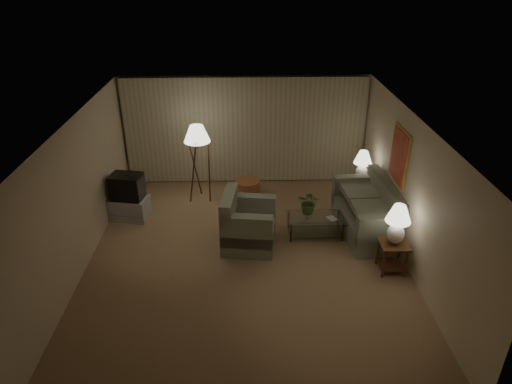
# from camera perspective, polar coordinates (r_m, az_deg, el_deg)

# --- Properties ---
(ground) EXTENTS (7.00, 7.00, 0.00)m
(ground) POSITION_cam_1_polar(r_m,az_deg,el_deg) (8.90, -1.18, -8.16)
(ground) COLOR #90714F
(ground) RESTS_ON ground
(room_shell) EXTENTS (6.04, 7.02, 2.72)m
(room_shell) POSITION_cam_1_polar(r_m,az_deg,el_deg) (9.40, -1.22, 6.00)
(room_shell) COLOR beige
(room_shell) RESTS_ON ground
(sofa) EXTENTS (2.10, 1.26, 0.87)m
(sofa) POSITION_cam_1_polar(r_m,az_deg,el_deg) (9.73, 13.65, -2.60)
(sofa) COLOR gray
(sofa) RESTS_ON ground
(armchair) EXTENTS (1.30, 1.26, 0.89)m
(armchair) POSITION_cam_1_polar(r_m,az_deg,el_deg) (9.03, -0.88, -4.20)
(armchair) COLOR gray
(armchair) RESTS_ON ground
(side_table_near) EXTENTS (0.51, 0.51, 0.60)m
(side_table_near) POSITION_cam_1_polar(r_m,az_deg,el_deg) (8.69, 16.71, -7.17)
(side_table_near) COLOR #3C2310
(side_table_near) RESTS_ON ground
(side_table_far) EXTENTS (0.51, 0.43, 0.60)m
(side_table_far) POSITION_cam_1_polar(r_m,az_deg,el_deg) (10.85, 12.84, 0.53)
(side_table_far) COLOR #3C2310
(side_table_far) RESTS_ON ground
(table_lamp_near) EXTENTS (0.44, 0.44, 0.77)m
(table_lamp_near) POSITION_cam_1_polar(r_m,az_deg,el_deg) (8.36, 17.30, -3.50)
(table_lamp_near) COLOR white
(table_lamp_near) RESTS_ON side_table_near
(table_lamp_far) EXTENTS (0.41, 0.41, 0.71)m
(table_lamp_far) POSITION_cam_1_polar(r_m,az_deg,el_deg) (10.59, 13.18, 3.53)
(table_lamp_far) COLOR white
(table_lamp_far) RESTS_ON side_table_far
(coffee_table) EXTENTS (1.20, 0.65, 0.41)m
(coffee_table) POSITION_cam_1_polar(r_m,az_deg,el_deg) (9.50, 7.43, -3.87)
(coffee_table) COLOR silver
(coffee_table) RESTS_ON ground
(tv_cabinet) EXTENTS (0.98, 0.78, 0.50)m
(tv_cabinet) POSITION_cam_1_polar(r_m,az_deg,el_deg) (10.40, -15.47, -1.95)
(tv_cabinet) COLOR #A8A7AA
(tv_cabinet) RESTS_ON ground
(crt_tv) EXTENTS (0.81, 0.69, 0.56)m
(crt_tv) POSITION_cam_1_polar(r_m,az_deg,el_deg) (10.16, -15.83, 0.65)
(crt_tv) COLOR black
(crt_tv) RESTS_ON tv_cabinet
(floor_lamp) EXTENTS (0.60, 0.60, 1.84)m
(floor_lamp) POSITION_cam_1_polar(r_m,az_deg,el_deg) (10.61, -7.20, 3.75)
(floor_lamp) COLOR #3C2310
(floor_lamp) RESTS_ON ground
(ottoman) EXTENTS (0.69, 0.69, 0.39)m
(ottoman) POSITION_cam_1_polar(r_m,az_deg,el_deg) (11.02, -1.03, 0.50)
(ottoman) COLOR #AB6439
(ottoman) RESTS_ON ground
(vase) EXTENTS (0.17, 0.17, 0.14)m
(vase) POSITION_cam_1_polar(r_m,az_deg,el_deg) (9.38, 6.60, -2.81)
(vase) COLOR silver
(vase) RESTS_ON coffee_table
(flowers) EXTENTS (0.56, 0.53, 0.50)m
(flowers) POSITION_cam_1_polar(r_m,az_deg,el_deg) (9.22, 6.70, -1.10)
(flowers) COLOR #43692E
(flowers) RESTS_ON vase
(book) EXTENTS (0.23, 0.26, 0.02)m
(book) POSITION_cam_1_polar(r_m,az_deg,el_deg) (9.39, 9.08, -3.39)
(book) COLOR olive
(book) RESTS_ON coffee_table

